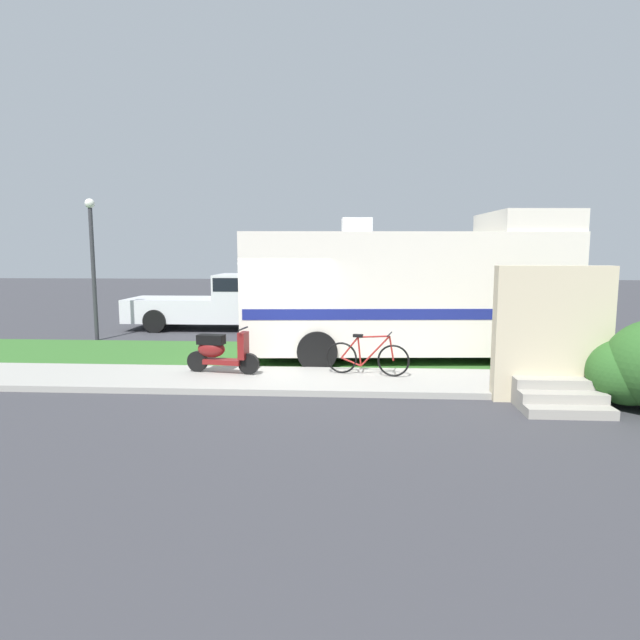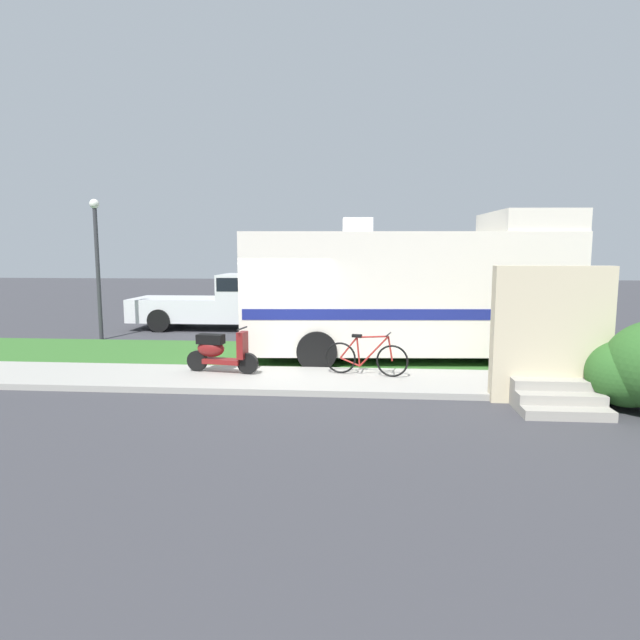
# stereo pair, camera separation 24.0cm
# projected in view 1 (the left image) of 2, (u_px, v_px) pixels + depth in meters

# --- Properties ---
(ground_plane) EXTENTS (80.00, 80.00, 0.00)m
(ground_plane) POSITION_uv_depth(u_px,v_px,m) (274.00, 370.00, 11.87)
(ground_plane) COLOR #38383D
(sidewalk) EXTENTS (24.00, 2.00, 0.12)m
(sidewalk) POSITION_uv_depth(u_px,v_px,m) (265.00, 380.00, 10.67)
(sidewalk) COLOR #9E9B93
(sidewalk) RESTS_ON ground
(grass_strip) EXTENTS (24.00, 3.40, 0.08)m
(grass_strip) POSITION_uv_depth(u_px,v_px,m) (283.00, 355.00, 13.35)
(grass_strip) COLOR #336628
(grass_strip) RESTS_ON ground
(motorhome_rv) EXTENTS (7.82, 3.16, 3.58)m
(motorhome_rv) POSITION_uv_depth(u_px,v_px,m) (408.00, 291.00, 12.80)
(motorhome_rv) COLOR silver
(motorhome_rv) RESTS_ON ground
(scooter) EXTENTS (1.58, 0.56, 0.97)m
(scooter) POSITION_uv_depth(u_px,v_px,m) (220.00, 351.00, 10.99)
(scooter) COLOR black
(scooter) RESTS_ON ground
(bicycle) EXTENTS (1.71, 0.56, 0.88)m
(bicycle) POSITION_uv_depth(u_px,v_px,m) (367.00, 357.00, 10.80)
(bicycle) COLOR black
(bicycle) RESTS_ON ground
(pickup_truck_near) EXTENTS (5.62, 2.20, 1.88)m
(pickup_truck_near) POSITION_uv_depth(u_px,v_px,m) (228.00, 300.00, 18.07)
(pickup_truck_near) COLOR silver
(pickup_truck_near) RESTS_ON ground
(porch_steps) EXTENTS (2.00, 1.26, 2.40)m
(porch_steps) POSITION_uv_depth(u_px,v_px,m) (554.00, 349.00, 9.15)
(porch_steps) COLOR #9E998E
(porch_steps) RESTS_ON ground
(bottle_green) EXTENTS (0.06, 0.06, 0.25)m
(bottle_green) POSITION_uv_depth(u_px,v_px,m) (491.00, 380.00, 9.95)
(bottle_green) COLOR #B2B2B7
(bottle_green) RESTS_ON ground
(bottle_spare) EXTENTS (0.06, 0.06, 0.24)m
(bottle_spare) POSITION_uv_depth(u_px,v_px,m) (548.00, 378.00, 10.16)
(bottle_spare) COLOR navy
(bottle_spare) RESTS_ON ground
(street_lamp_post) EXTENTS (0.28, 0.28, 4.18)m
(street_lamp_post) POSITION_uv_depth(u_px,v_px,m) (93.00, 255.00, 15.48)
(street_lamp_post) COLOR #333338
(street_lamp_post) RESTS_ON ground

